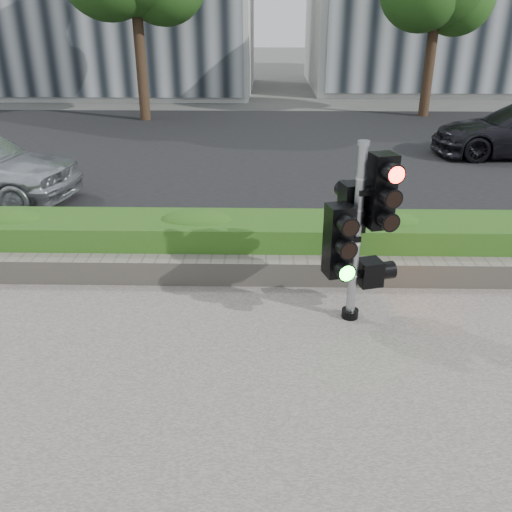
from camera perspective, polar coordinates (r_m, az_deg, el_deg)
ground at (r=5.93m, az=2.79°, el=-11.30°), size 120.00×120.00×0.00m
road at (r=15.22m, az=1.92°, el=11.12°), size 60.00×13.00×0.02m
curb at (r=8.66m, az=2.33°, el=1.20°), size 60.00×0.25×0.12m
stone_wall at (r=7.47m, az=2.49°, el=-1.55°), size 12.00×0.32×0.34m
hedge at (r=7.99m, az=2.43°, el=1.57°), size 12.00×1.00×0.68m
traffic_signal at (r=6.32m, az=10.72°, el=3.27°), size 0.79×0.66×2.17m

